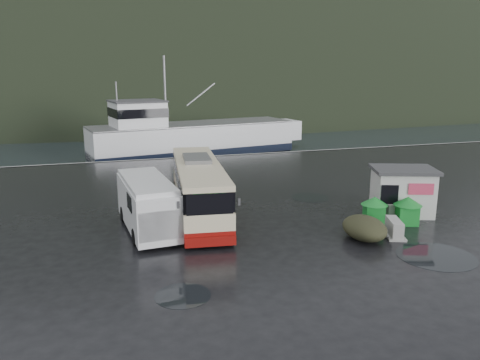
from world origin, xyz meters
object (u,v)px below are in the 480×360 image
object	(u,v)px
fishing_trawler	(193,141)
dome_tent	(364,239)
jersey_barrier_a	(394,236)
ticket_kiosk	(400,214)
waste_bin_right	(406,224)
white_van	(149,230)
waste_bin_left	(373,222)
jersey_barrier_b	(384,216)
coach_bus	(199,214)

from	to	relation	value
fishing_trawler	dome_tent	bearing A→B (deg)	-97.43
jersey_barrier_a	ticket_kiosk	bearing A→B (deg)	50.03
waste_bin_right	jersey_barrier_a	bearing A→B (deg)	-140.79
white_van	waste_bin_right	bearing A→B (deg)	-17.64
waste_bin_left	jersey_barrier_b	bearing A→B (deg)	32.30
white_van	jersey_barrier_a	xyz separation A→B (m)	(11.22, -4.31, 0.00)
fishing_trawler	coach_bus	bearing A→B (deg)	-110.93
white_van	jersey_barrier_a	size ratio (longest dim) A/B	3.82
waste_bin_left	dome_tent	size ratio (longest dim) A/B	0.51
waste_bin_left	waste_bin_right	world-z (taller)	waste_bin_right
dome_tent	fishing_trawler	size ratio (longest dim) A/B	0.10
white_van	fishing_trawler	bearing A→B (deg)	69.46
waste_bin_right	jersey_barrier_b	bearing A→B (deg)	104.55
white_van	dome_tent	world-z (taller)	white_van
jersey_barrier_b	fishing_trawler	xyz separation A→B (m)	(-4.65, 30.06, 0.00)
waste_bin_right	ticket_kiosk	bearing A→B (deg)	63.95
dome_tent	jersey_barrier_a	distance (m)	1.57
jersey_barrier_b	dome_tent	bearing A→B (deg)	-136.92
ticket_kiosk	fishing_trawler	bearing A→B (deg)	120.13
waste_bin_left	dome_tent	xyz separation A→B (m)	(-1.78, -2.01, 0.00)
dome_tent	jersey_barrier_b	distance (m)	4.01
coach_bus	dome_tent	distance (m)	9.03
white_van	jersey_barrier_b	world-z (taller)	white_van
dome_tent	jersey_barrier_a	world-z (taller)	dome_tent
coach_bus	white_van	bearing A→B (deg)	-141.18
ticket_kiosk	fishing_trawler	distance (m)	30.47
coach_bus	dome_tent	world-z (taller)	coach_bus
coach_bus	dome_tent	bearing A→B (deg)	-35.81
waste_bin_right	jersey_barrier_a	size ratio (longest dim) A/B	0.88
jersey_barrier_a	dome_tent	bearing A→B (deg)	176.39
white_van	waste_bin_left	distance (m)	11.64
dome_tent	ticket_kiosk	bearing A→B (deg)	35.34
ticket_kiosk	jersey_barrier_a	distance (m)	3.89
white_van	ticket_kiosk	size ratio (longest dim) A/B	1.90
coach_bus	waste_bin_left	xyz separation A→B (m)	(8.45, -4.07, 0.00)
fishing_trawler	ticket_kiosk	bearing A→B (deg)	-89.49
white_van	waste_bin_left	bearing A→B (deg)	-15.91
waste_bin_right	fishing_trawler	distance (m)	31.88
waste_bin_left	jersey_barrier_a	size ratio (longest dim) A/B	0.84
dome_tent	coach_bus	bearing A→B (deg)	137.62
coach_bus	jersey_barrier_b	size ratio (longest dim) A/B	6.23
white_van	jersey_barrier_a	distance (m)	12.01
jersey_barrier_b	waste_bin_left	bearing A→B (deg)	-147.70
coach_bus	waste_bin_left	bearing A→B (deg)	-19.17
white_van	ticket_kiosk	xyz separation A→B (m)	(13.71, -1.33, 0.00)
dome_tent	ticket_kiosk	xyz separation A→B (m)	(4.06, 2.88, 0.00)
white_van	fishing_trawler	distance (m)	29.67
jersey_barrier_a	coach_bus	bearing A→B (deg)	143.09
white_van	fishing_trawler	world-z (taller)	fishing_trawler
jersey_barrier_b	white_van	bearing A→B (deg)	173.34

